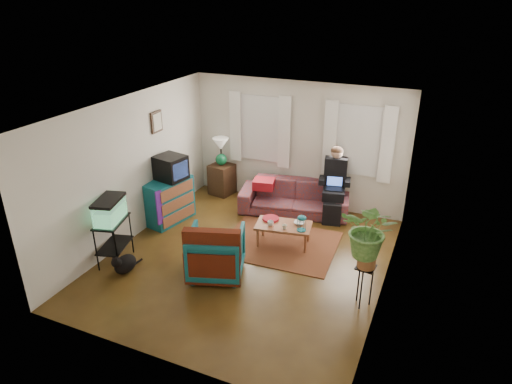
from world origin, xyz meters
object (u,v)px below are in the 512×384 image
at_px(aquarium_stand, 114,241).
at_px(plant_stand, 364,286).
at_px(armchair, 216,250).
at_px(coffee_table, 283,234).
at_px(dresser, 169,201).
at_px(sofa, 294,193).
at_px(side_table, 222,179).

distance_m(aquarium_stand, plant_stand, 4.08).
relative_size(aquarium_stand, armchair, 0.89).
bearing_deg(plant_stand, coffee_table, 145.25).
height_order(dresser, plant_stand, dresser).
distance_m(sofa, armchair, 2.64).
distance_m(aquarium_stand, armchair, 1.77).
distance_m(sofa, side_table, 1.80).
height_order(side_table, armchair, armchair).
xyz_separation_m(side_table, aquarium_stand, (-0.35, -3.20, 0.05)).
height_order(armchair, plant_stand, armchair).
bearing_deg(aquarium_stand, dresser, 74.20).
bearing_deg(dresser, coffee_table, 12.50).
bearing_deg(armchair, coffee_table, -135.86).
xyz_separation_m(dresser, armchair, (1.72, -1.26, -0.00)).
xyz_separation_m(sofa, side_table, (-1.78, 0.23, -0.09)).
relative_size(armchair, plant_stand, 1.31).
bearing_deg(dresser, plant_stand, -3.73).
height_order(sofa, plant_stand, sofa).
xyz_separation_m(side_table, coffee_table, (2.04, -1.55, -0.14)).
height_order(side_table, aquarium_stand, aquarium_stand).
distance_m(dresser, coffee_table, 2.39).
bearing_deg(plant_stand, sofa, 127.82).
bearing_deg(coffee_table, plant_stand, -44.57).
distance_m(side_table, aquarium_stand, 3.22).
bearing_deg(side_table, armchair, -64.06).
bearing_deg(aquarium_stand, side_table, 68.31).
height_order(side_table, coffee_table, side_table).
bearing_deg(plant_stand, aquarium_stand, -172.94).
xyz_separation_m(sofa, aquarium_stand, (-2.13, -2.97, -0.04)).
xyz_separation_m(sofa, armchair, (-0.40, -2.61, 0.00)).
height_order(side_table, dresser, dresser).
distance_m(sofa, plant_stand, 3.13).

